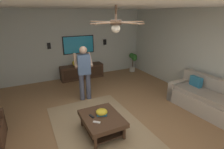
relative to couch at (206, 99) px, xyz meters
name	(u,v)px	position (x,y,z in m)	size (l,w,h in m)	color
ground_plane	(110,125)	(0.53, 2.63, -0.32)	(8.78, 8.78, 0.00)	olive
wall_back_tv	(69,45)	(4.24, 2.63, 1.01)	(0.10, 6.47, 2.67)	#B2B7AD
wall_side_window	(209,56)	(0.53, -0.56, 1.01)	(7.52, 0.10, 2.67)	beige
ceiling_slab	(110,2)	(0.53, 2.63, 2.40)	(7.52, 6.47, 0.10)	white
area_rug	(99,127)	(0.57, 2.91, -0.31)	(2.80, 1.95, 0.01)	#9E8460
couch	(206,99)	(0.00, 0.00, 0.00)	(1.95, 0.98, 0.87)	#A89E8E
coffee_table	(102,121)	(0.37, 2.91, -0.02)	(1.00, 0.80, 0.40)	#422B1C
media_console	(82,72)	(3.90, 2.25, -0.04)	(0.45, 1.70, 0.55)	#422B1C
tv	(79,45)	(4.15, 2.25, 1.01)	(0.05, 1.24, 0.70)	black
person_standing	(84,70)	(2.09, 2.72, 0.61)	(0.59, 0.60, 1.64)	#4C5166
potted_plant_tall	(133,60)	(3.70, -0.07, 0.23)	(0.38, 0.31, 0.84)	#B7B2A8
bowl	(102,112)	(0.46, 2.88, 0.14)	(0.26, 0.26, 0.12)	gold
remote_white	(97,122)	(0.21, 3.09, 0.09)	(0.15, 0.04, 0.02)	white
remote_black	(92,116)	(0.46, 3.11, 0.09)	(0.15, 0.04, 0.02)	black
book	(102,114)	(0.44, 2.88, 0.10)	(0.22, 0.16, 0.04)	teal
vase_round	(75,63)	(3.91, 2.51, 0.34)	(0.22, 0.22, 0.22)	gold
wall_speaker_left	(105,42)	(4.16, 1.11, 1.04)	(0.06, 0.12, 0.22)	black
wall_speaker_right	(49,46)	(4.16, 3.37, 1.05)	(0.06, 0.12, 0.22)	black
ceiling_fan	(116,24)	(0.10, 2.72, 2.02)	(1.18, 1.16, 0.46)	#4C3828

